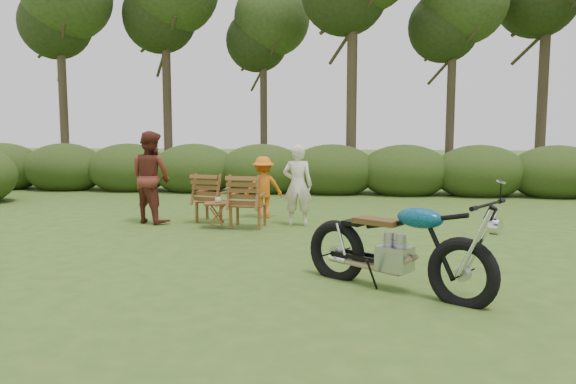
# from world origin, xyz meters

# --- Properties ---
(ground) EXTENTS (80.00, 80.00, 0.00)m
(ground) POSITION_xyz_m (0.00, 0.00, 0.00)
(ground) COLOR #33521B
(ground) RESTS_ON ground
(tree_line) EXTENTS (22.52, 11.62, 8.14)m
(tree_line) POSITION_xyz_m (0.50, 9.74, 3.81)
(tree_line) COLOR #392F1F
(tree_line) RESTS_ON ground
(motorcycle) EXTENTS (2.39, 1.99, 1.31)m
(motorcycle) POSITION_xyz_m (1.18, -0.36, 0.00)
(motorcycle) COLOR #0C759D
(motorcycle) RESTS_ON ground
(lawn_chair_right) EXTENTS (0.72, 0.72, 0.99)m
(lawn_chair_right) POSITION_xyz_m (-1.29, 3.41, 0.00)
(lawn_chair_right) COLOR brown
(lawn_chair_right) RESTS_ON ground
(lawn_chair_left) EXTENTS (0.78, 0.78, 0.96)m
(lawn_chair_left) POSITION_xyz_m (-2.09, 3.97, 0.00)
(lawn_chair_left) COLOR brown
(lawn_chair_left) RESTS_ON ground
(side_table) EXTENTS (0.52, 0.46, 0.48)m
(side_table) POSITION_xyz_m (-1.84, 3.27, 0.24)
(side_table) COLOR brown
(side_table) RESTS_ON ground
(cup) EXTENTS (0.13, 0.13, 0.09)m
(cup) POSITION_xyz_m (-1.81, 3.26, 0.52)
(cup) COLOR beige
(cup) RESTS_ON side_table
(adult_a) EXTENTS (0.57, 0.38, 1.54)m
(adult_a) POSITION_xyz_m (-0.40, 3.77, 0.00)
(adult_a) COLOR beige
(adult_a) RESTS_ON ground
(adult_b) EXTENTS (1.08, 0.99, 1.79)m
(adult_b) POSITION_xyz_m (-3.27, 3.70, 0.00)
(adult_b) COLOR maroon
(adult_b) RESTS_ON ground
(child) EXTENTS (0.94, 0.76, 1.26)m
(child) POSITION_xyz_m (-1.19, 4.55, 0.00)
(child) COLOR orange
(child) RESTS_ON ground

